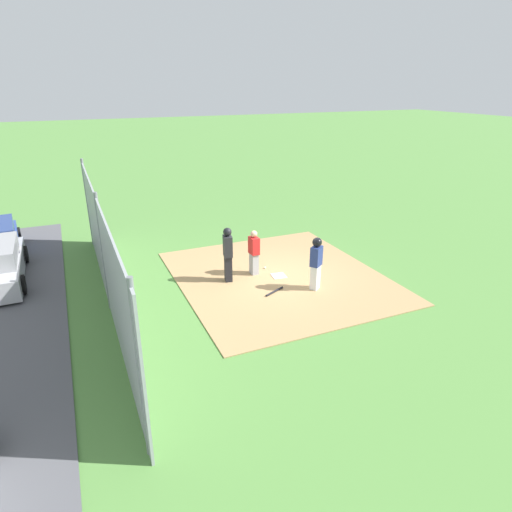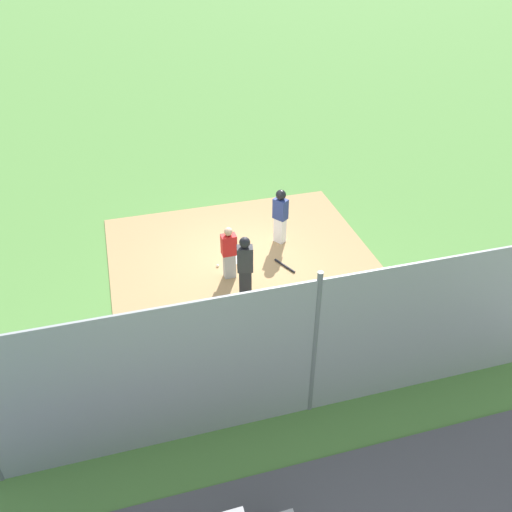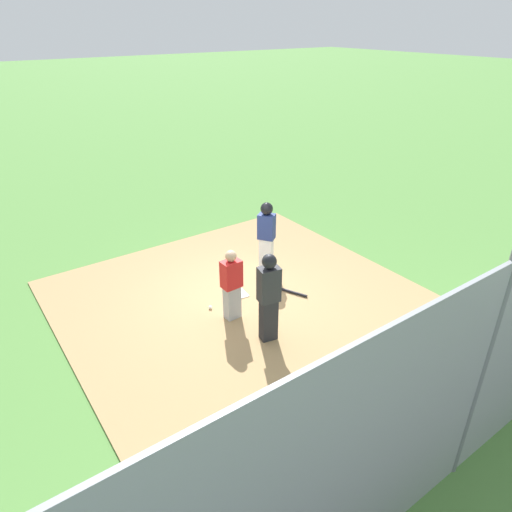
% 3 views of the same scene
% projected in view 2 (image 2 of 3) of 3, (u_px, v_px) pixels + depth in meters
% --- Properties ---
extents(ground_plane, '(140.00, 140.00, 0.00)m').
position_uv_depth(ground_plane, '(242.00, 260.00, 14.78)').
color(ground_plane, '#51843D').
extents(dirt_infield, '(7.20, 6.40, 0.03)m').
position_uv_depth(dirt_infield, '(242.00, 260.00, 14.77)').
color(dirt_infield, '#A88456').
rests_on(dirt_infield, ground_plane).
extents(home_plate, '(0.49, 0.49, 0.02)m').
position_uv_depth(home_plate, '(242.00, 259.00, 14.76)').
color(home_plate, white).
rests_on(home_plate, dirt_infield).
extents(catcher, '(0.39, 0.27, 1.50)m').
position_uv_depth(catcher, '(229.00, 252.00, 13.68)').
color(catcher, '#9E9EA3').
rests_on(catcher, dirt_infield).
extents(umpire, '(0.42, 0.33, 1.78)m').
position_uv_depth(umpire, '(245.00, 267.00, 12.86)').
color(umpire, black).
rests_on(umpire, dirt_infield).
extents(runner, '(0.43, 0.46, 1.66)m').
position_uv_depth(runner, '(280.00, 213.00, 14.98)').
color(runner, silver).
rests_on(runner, dirt_infield).
extents(baseball_bat, '(0.38, 0.73, 0.06)m').
position_uv_depth(baseball_bat, '(285.00, 266.00, 14.45)').
color(baseball_bat, black).
rests_on(baseball_bat, dirt_infield).
extents(baseball, '(0.07, 0.07, 0.07)m').
position_uv_depth(baseball, '(218.00, 265.00, 14.45)').
color(baseball, white).
rests_on(baseball, dirt_infield).
extents(backstop_fence, '(12.00, 0.10, 3.35)m').
position_uv_depth(backstop_fence, '(314.00, 350.00, 9.65)').
color(backstop_fence, '#93999E').
rests_on(backstop_fence, ground_plane).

